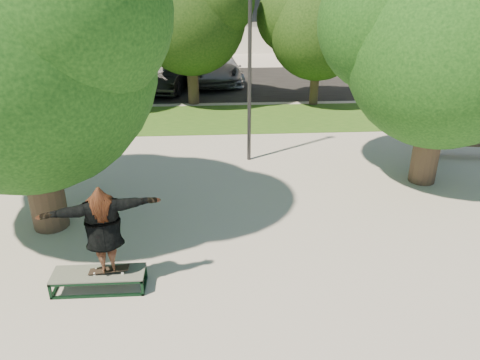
{
  "coord_description": "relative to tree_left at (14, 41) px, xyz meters",
  "views": [
    {
      "loc": [
        -0.19,
        -9.29,
        5.88
      ],
      "look_at": [
        0.43,
        0.6,
        1.3
      ],
      "focal_mm": 35.0,
      "sensor_mm": 36.0,
      "label": 1
    }
  ],
  "objects": [
    {
      "name": "car_dark",
      "position": [
        2.02,
        13.67,
        -3.63
      ],
      "size": [
        2.56,
        5.05,
        1.59
      ],
      "primitive_type": "imported",
      "rotation": [
        0.0,
        0.0,
        -0.19
      ],
      "color": "black",
      "rests_on": "asphalt_strip"
    },
    {
      "name": "ground",
      "position": [
        4.29,
        -1.09,
        -4.42
      ],
      "size": [
        120.0,
        120.0,
        0.0
      ],
      "primitive_type": "plane",
      "color": "#9F9A92",
      "rests_on": "ground"
    },
    {
      "name": "bench",
      "position": [
        12.79,
        3.69,
        -3.99
      ],
      "size": [
        3.36,
        0.99,
        0.51
      ],
      "rotation": [
        0.0,
        0.0,
        -0.17
      ],
      "color": "#4E3F2F",
      "rests_on": "ground"
    },
    {
      "name": "skater_rig",
      "position": [
        2.01,
        -2.67,
        -3.07
      ],
      "size": [
        2.29,
        1.14,
        1.88
      ],
      "rotation": [
        0.0,
        0.0,
        3.39
      ],
      "color": "white",
      "rests_on": "grind_box"
    },
    {
      "name": "tree_left",
      "position": [
        0.0,
        0.0,
        0.0
      ],
      "size": [
        6.96,
        5.95,
        7.12
      ],
      "color": "#38281E",
      "rests_on": "ground"
    },
    {
      "name": "asphalt_strip",
      "position": [
        4.29,
        14.91,
        -4.42
      ],
      "size": [
        40.0,
        8.0,
        0.01
      ],
      "primitive_type": "cube",
      "color": "black",
      "rests_on": "ground"
    },
    {
      "name": "car_silver_a",
      "position": [
        0.79,
        14.06,
        -3.68
      ],
      "size": [
        1.75,
        4.33,
        1.48
      ],
      "primitive_type": "imported",
      "rotation": [
        0.0,
        0.0,
        0.0
      ],
      "color": "silver",
      "rests_on": "asphalt_strip"
    },
    {
      "name": "lamppost",
      "position": [
        5.29,
        3.91,
        -1.27
      ],
      "size": [
        0.25,
        0.15,
        6.11
      ],
      "color": "#2D2D30",
      "rests_on": "ground"
    },
    {
      "name": "car_silver_b",
      "position": [
        4.79,
        15.22,
        -3.75
      ],
      "size": [
        2.23,
        4.73,
        1.33
      ],
      "primitive_type": "imported",
      "rotation": [
        0.0,
        0.0,
        0.08
      ],
      "color": "#ADACB1",
      "rests_on": "asphalt_strip"
    },
    {
      "name": "grass_strip",
      "position": [
        5.29,
        8.41,
        -4.41
      ],
      "size": [
        30.0,
        4.0,
        0.02
      ],
      "primitive_type": "cube",
      "color": "#204D16",
      "rests_on": "ground"
    },
    {
      "name": "grind_box",
      "position": [
        1.79,
        -2.67,
        -4.23
      ],
      "size": [
        1.8,
        0.6,
        0.38
      ],
      "color": "black",
      "rests_on": "ground"
    },
    {
      "name": "tree_right",
      "position": [
        10.21,
        1.99,
        -0.33
      ],
      "size": [
        6.24,
        5.33,
        6.51
      ],
      "color": "#38281E",
      "rests_on": "ground"
    },
    {
      "name": "car_grey",
      "position": [
        4.02,
        15.41,
        -3.63
      ],
      "size": [
        3.51,
        6.04,
        1.58
      ],
      "primitive_type": "imported",
      "rotation": [
        0.0,
        0.0,
        0.16
      ],
      "color": "#5C5C61",
      "rests_on": "asphalt_strip"
    },
    {
      "name": "bg_tree_left",
      "position": [
        -2.28,
        9.98,
        -0.69
      ],
      "size": [
        5.28,
        4.51,
        5.77
      ],
      "color": "#38281E",
      "rests_on": "ground"
    },
    {
      "name": "bg_tree_mid",
      "position": [
        3.22,
        10.98,
        -0.41
      ],
      "size": [
        5.76,
        4.92,
        6.24
      ],
      "color": "#38281E",
      "rests_on": "ground"
    },
    {
      "name": "bg_tree_right",
      "position": [
        8.73,
        10.47,
        -0.93
      ],
      "size": [
        5.04,
        4.31,
        5.43
      ],
      "color": "#38281E",
      "rests_on": "ground"
    }
  ]
}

